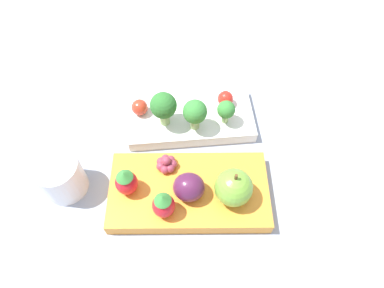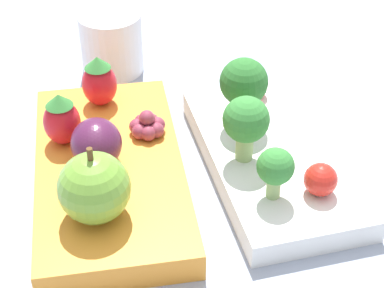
{
  "view_description": "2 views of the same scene",
  "coord_description": "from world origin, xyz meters",
  "px_view_note": "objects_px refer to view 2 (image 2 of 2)",
  "views": [
    {
      "loc": [
        -0.0,
        -0.28,
        0.46
      ],
      "look_at": [
        -0.01,
        -0.0,
        0.03
      ],
      "focal_mm": 32.0,
      "sensor_mm": 36.0,
      "label": 1
    },
    {
      "loc": [
        0.39,
        -0.06,
        0.35
      ],
      "look_at": [
        -0.01,
        -0.0,
        0.03
      ],
      "focal_mm": 60.0,
      "sensor_mm": 36.0,
      "label": 2
    }
  ],
  "objects_px": {
    "broccoli_floret_2": "(244,84)",
    "grape_cluster": "(147,126)",
    "strawberry_0": "(99,81)",
    "bento_box_fruit": "(110,173)",
    "broccoli_floret_0": "(275,168)",
    "cherry_tomato_0": "(321,180)",
    "bento_box_savoury": "(272,159)",
    "cherry_tomato_1": "(253,83)",
    "plum": "(96,143)",
    "broccoli_floret_1": "(245,119)",
    "apple": "(94,188)",
    "drinking_cup": "(111,43)",
    "strawberry_1": "(62,119)"
  },
  "relations": [
    {
      "from": "broccoli_floret_2",
      "to": "grape_cluster",
      "type": "xyz_separation_m",
      "value": [
        0.01,
        -0.08,
        -0.03
      ]
    },
    {
      "from": "strawberry_0",
      "to": "grape_cluster",
      "type": "height_order",
      "value": "strawberry_0"
    },
    {
      "from": "bento_box_fruit",
      "to": "broccoli_floret_2",
      "type": "distance_m",
      "value": 0.13
    },
    {
      "from": "bento_box_fruit",
      "to": "broccoli_floret_0",
      "type": "bearing_deg",
      "value": 65.35
    },
    {
      "from": "broccoli_floret_2",
      "to": "cherry_tomato_0",
      "type": "height_order",
      "value": "broccoli_floret_2"
    },
    {
      "from": "strawberry_0",
      "to": "grape_cluster",
      "type": "bearing_deg",
      "value": 35.79
    },
    {
      "from": "bento_box_savoury",
      "to": "cherry_tomato_1",
      "type": "xyz_separation_m",
      "value": [
        -0.08,
        0.0,
        0.02
      ]
    },
    {
      "from": "bento_box_savoury",
      "to": "strawberry_0",
      "type": "height_order",
      "value": "strawberry_0"
    },
    {
      "from": "bento_box_savoury",
      "to": "bento_box_fruit",
      "type": "height_order",
      "value": "bento_box_fruit"
    },
    {
      "from": "bento_box_fruit",
      "to": "plum",
      "type": "xyz_separation_m",
      "value": [
        0.0,
        -0.01,
        0.03
      ]
    },
    {
      "from": "broccoli_floret_1",
      "to": "apple",
      "type": "distance_m",
      "value": 0.13
    },
    {
      "from": "grape_cluster",
      "to": "bento_box_fruit",
      "type": "bearing_deg",
      "value": -46.36
    },
    {
      "from": "broccoli_floret_1",
      "to": "grape_cluster",
      "type": "distance_m",
      "value": 0.09
    },
    {
      "from": "bento_box_savoury",
      "to": "drinking_cup",
      "type": "bearing_deg",
      "value": -145.78
    },
    {
      "from": "bento_box_fruit",
      "to": "apple",
      "type": "relative_size",
      "value": 3.72
    },
    {
      "from": "cherry_tomato_0",
      "to": "apple",
      "type": "relative_size",
      "value": 0.42
    },
    {
      "from": "strawberry_1",
      "to": "drinking_cup",
      "type": "relative_size",
      "value": 0.74
    },
    {
      "from": "grape_cluster",
      "to": "cherry_tomato_0",
      "type": "bearing_deg",
      "value": 53.73
    },
    {
      "from": "bento_box_savoury",
      "to": "grape_cluster",
      "type": "relative_size",
      "value": 6.9
    },
    {
      "from": "broccoli_floret_1",
      "to": "cherry_tomato_1",
      "type": "height_order",
      "value": "broccoli_floret_1"
    },
    {
      "from": "broccoli_floret_0",
      "to": "cherry_tomato_0",
      "type": "height_order",
      "value": "broccoli_floret_0"
    },
    {
      "from": "apple",
      "to": "strawberry_0",
      "type": "xyz_separation_m",
      "value": [
        -0.14,
        0.01,
        -0.0
      ]
    },
    {
      "from": "strawberry_0",
      "to": "drinking_cup",
      "type": "height_order",
      "value": "strawberry_0"
    },
    {
      "from": "broccoli_floret_1",
      "to": "broccoli_floret_2",
      "type": "bearing_deg",
      "value": 169.37
    },
    {
      "from": "bento_box_fruit",
      "to": "plum",
      "type": "bearing_deg",
      "value": -86.45
    },
    {
      "from": "bento_box_fruit",
      "to": "grape_cluster",
      "type": "relative_size",
      "value": 7.44
    },
    {
      "from": "broccoli_floret_0",
      "to": "cherry_tomato_1",
      "type": "distance_m",
      "value": 0.14
    },
    {
      "from": "broccoli_floret_0",
      "to": "broccoli_floret_1",
      "type": "distance_m",
      "value": 0.05
    },
    {
      "from": "strawberry_1",
      "to": "plum",
      "type": "distance_m",
      "value": 0.04
    },
    {
      "from": "plum",
      "to": "drinking_cup",
      "type": "bearing_deg",
      "value": 173.88
    },
    {
      "from": "drinking_cup",
      "to": "broccoli_floret_2",
      "type": "bearing_deg",
      "value": 36.86
    },
    {
      "from": "broccoli_floret_1",
      "to": "apple",
      "type": "height_order",
      "value": "apple"
    },
    {
      "from": "cherry_tomato_1",
      "to": "apple",
      "type": "distance_m",
      "value": 0.2
    },
    {
      "from": "bento_box_fruit",
      "to": "grape_cluster",
      "type": "bearing_deg",
      "value": 133.64
    },
    {
      "from": "bento_box_fruit",
      "to": "broccoli_floret_0",
      "type": "relative_size",
      "value": 5.29
    },
    {
      "from": "broccoli_floret_0",
      "to": "plum",
      "type": "height_order",
      "value": "same"
    },
    {
      "from": "broccoli_floret_0",
      "to": "broccoli_floret_2",
      "type": "xyz_separation_m",
      "value": [
        -0.09,
        -0.0,
        0.01
      ]
    },
    {
      "from": "broccoli_floret_2",
      "to": "apple",
      "type": "distance_m",
      "value": 0.16
    },
    {
      "from": "cherry_tomato_1",
      "to": "strawberry_0",
      "type": "bearing_deg",
      "value": -91.23
    },
    {
      "from": "broccoli_floret_0",
      "to": "cherry_tomato_0",
      "type": "xyz_separation_m",
      "value": [
        0.0,
        0.04,
        -0.01
      ]
    },
    {
      "from": "apple",
      "to": "plum",
      "type": "distance_m",
      "value": 0.06
    },
    {
      "from": "cherry_tomato_0",
      "to": "plum",
      "type": "bearing_deg",
      "value": -108.9
    },
    {
      "from": "cherry_tomato_1",
      "to": "drinking_cup",
      "type": "relative_size",
      "value": 0.41
    },
    {
      "from": "broccoli_floret_0",
      "to": "apple",
      "type": "relative_size",
      "value": 0.7
    },
    {
      "from": "apple",
      "to": "bento_box_fruit",
      "type": "bearing_deg",
      "value": 169.81
    },
    {
      "from": "bento_box_fruit",
      "to": "cherry_tomato_1",
      "type": "relative_size",
      "value": 8.77
    },
    {
      "from": "broccoli_floret_2",
      "to": "strawberry_0",
      "type": "relative_size",
      "value": 1.31
    },
    {
      "from": "broccoli_floret_1",
      "to": "apple",
      "type": "xyz_separation_m",
      "value": [
        0.06,
        -0.12,
        -0.01
      ]
    },
    {
      "from": "broccoli_floret_0",
      "to": "strawberry_1",
      "type": "height_order",
      "value": "strawberry_1"
    },
    {
      "from": "grape_cluster",
      "to": "broccoli_floret_2",
      "type": "bearing_deg",
      "value": 95.04
    }
  ]
}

